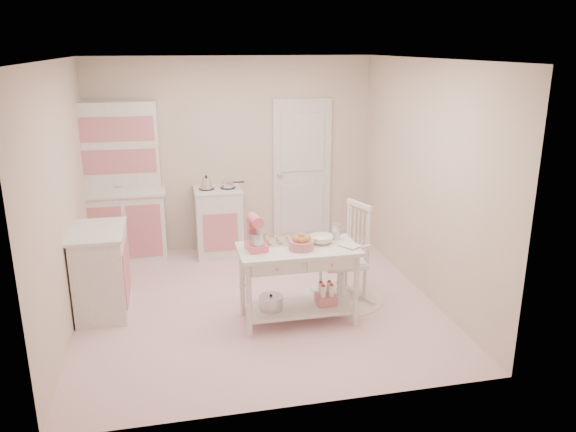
% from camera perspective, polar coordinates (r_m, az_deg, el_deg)
% --- Properties ---
extents(room_shell, '(3.84, 3.84, 2.62)m').
position_cam_1_polar(room_shell, '(5.77, -3.36, 6.12)').
color(room_shell, pink).
rests_on(room_shell, ground).
extents(door, '(0.82, 0.05, 2.04)m').
position_cam_1_polar(door, '(7.88, 1.43, 4.45)').
color(door, white).
rests_on(door, ground).
extents(hutch, '(1.06, 0.50, 2.08)m').
position_cam_1_polar(hutch, '(7.48, -16.46, 3.22)').
color(hutch, white).
rests_on(hutch, ground).
extents(stove, '(0.62, 0.57, 0.92)m').
position_cam_1_polar(stove, '(7.59, -7.06, -0.56)').
color(stove, white).
rests_on(stove, ground).
extents(base_cabinet, '(0.54, 0.84, 0.92)m').
position_cam_1_polar(base_cabinet, '(6.22, -18.43, -5.36)').
color(base_cabinet, white).
rests_on(base_cabinet, ground).
extents(lace_rug, '(0.92, 0.92, 0.01)m').
position_cam_1_polar(lace_rug, '(6.40, 5.49, -8.31)').
color(lace_rug, white).
rests_on(lace_rug, ground).
extents(rocking_chair, '(0.69, 0.84, 1.10)m').
position_cam_1_polar(rocking_chair, '(6.19, 5.63, -3.76)').
color(rocking_chair, white).
rests_on(rocking_chair, ground).
extents(work_table, '(1.20, 0.60, 0.80)m').
position_cam_1_polar(work_table, '(5.75, 1.02, -6.95)').
color(work_table, white).
rests_on(work_table, ground).
extents(stand_mixer, '(0.24, 0.31, 0.34)m').
position_cam_1_polar(stand_mixer, '(5.49, -3.27, -1.79)').
color(stand_mixer, '#F6687E').
rests_on(stand_mixer, work_table).
extents(cookie_tray, '(0.34, 0.24, 0.02)m').
position_cam_1_polar(cookie_tray, '(5.73, -0.83, -2.64)').
color(cookie_tray, silver).
rests_on(cookie_tray, work_table).
extents(bread_basket, '(0.25, 0.25, 0.09)m').
position_cam_1_polar(bread_basket, '(5.54, 1.36, -2.94)').
color(bread_basket, '#C9737D').
rests_on(bread_basket, work_table).
extents(mixing_bowl, '(0.25, 0.25, 0.08)m').
position_cam_1_polar(mixing_bowl, '(5.72, 3.40, -2.38)').
color(mixing_bowl, white).
rests_on(mixing_bowl, work_table).
extents(metal_pitcher, '(0.10, 0.10, 0.17)m').
position_cam_1_polar(metal_pitcher, '(5.83, 4.90, -1.57)').
color(metal_pitcher, silver).
rests_on(metal_pitcher, work_table).
extents(recipe_book, '(0.24, 0.25, 0.02)m').
position_cam_1_polar(recipe_book, '(5.60, 5.81, -3.18)').
color(recipe_book, white).
rests_on(recipe_book, work_table).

